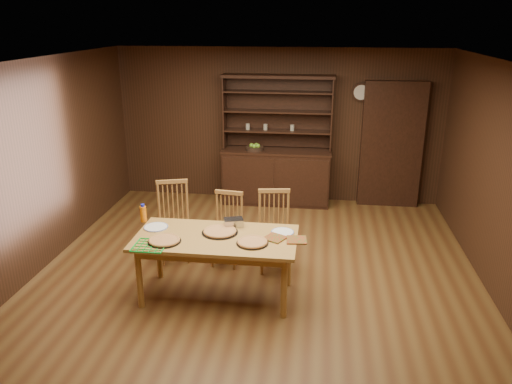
# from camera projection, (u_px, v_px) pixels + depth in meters

# --- Properties ---
(floor) EXTENTS (6.00, 6.00, 0.00)m
(floor) POSITION_uv_depth(u_px,v_px,m) (256.00, 280.00, 6.14)
(floor) COLOR brown
(floor) RESTS_ON ground
(room_shell) EXTENTS (6.00, 6.00, 6.00)m
(room_shell) POSITION_uv_depth(u_px,v_px,m) (256.00, 156.00, 5.62)
(room_shell) COLOR silver
(room_shell) RESTS_ON floor
(china_hutch) EXTENTS (1.84, 0.52, 2.17)m
(china_hutch) POSITION_uv_depth(u_px,v_px,m) (276.00, 169.00, 8.52)
(china_hutch) COLOR black
(china_hutch) RESTS_ON floor
(doorway) EXTENTS (1.00, 0.18, 2.10)m
(doorway) POSITION_uv_depth(u_px,v_px,m) (391.00, 145.00, 8.28)
(doorway) COLOR black
(doorway) RESTS_ON floor
(wall_clock) EXTENTS (0.30, 0.05, 0.30)m
(wall_clock) POSITION_uv_depth(u_px,v_px,m) (361.00, 92.00, 8.11)
(wall_clock) COLOR black
(wall_clock) RESTS_ON room_shell
(dining_table) EXTENTS (1.80, 0.90, 0.75)m
(dining_table) POSITION_uv_depth(u_px,v_px,m) (216.00, 244.00, 5.58)
(dining_table) COLOR #A57739
(dining_table) RESTS_ON floor
(chair_left) EXTENTS (0.53, 0.52, 1.06)m
(chair_left) POSITION_uv_depth(u_px,v_px,m) (174.00, 218.00, 6.57)
(chair_left) COLOR #A16737
(chair_left) RESTS_ON floor
(chair_center) EXTENTS (0.43, 0.42, 0.96)m
(chair_center) POSITION_uv_depth(u_px,v_px,m) (228.00, 226.00, 6.45)
(chair_center) COLOR #A16737
(chair_center) RESTS_ON floor
(chair_right) EXTENTS (0.47, 0.46, 1.03)m
(chair_right) POSITION_uv_depth(u_px,v_px,m) (274.00, 227.00, 6.31)
(chair_right) COLOR #A16737
(chair_right) RESTS_ON floor
(pizza_left) EXTENTS (0.36, 0.36, 0.04)m
(pizza_left) POSITION_uv_depth(u_px,v_px,m) (164.00, 240.00, 5.41)
(pizza_left) COLOR black
(pizza_left) RESTS_ON dining_table
(pizza_right) EXTENTS (0.35, 0.35, 0.04)m
(pizza_right) POSITION_uv_depth(u_px,v_px,m) (252.00, 242.00, 5.37)
(pizza_right) COLOR black
(pizza_right) RESTS_ON dining_table
(pizza_center) EXTENTS (0.41, 0.41, 0.04)m
(pizza_center) POSITION_uv_depth(u_px,v_px,m) (220.00, 231.00, 5.64)
(pizza_center) COLOR black
(pizza_center) RESTS_ON dining_table
(cooling_rack) EXTENTS (0.43, 0.43, 0.02)m
(cooling_rack) POSITION_uv_depth(u_px,v_px,m) (150.00, 245.00, 5.32)
(cooling_rack) COLOR #0CA82C
(cooling_rack) RESTS_ON dining_table
(plate_left) EXTENTS (0.28, 0.28, 0.02)m
(plate_left) POSITION_uv_depth(u_px,v_px,m) (156.00, 227.00, 5.78)
(plate_left) COLOR white
(plate_left) RESTS_ON dining_table
(plate_right) EXTENTS (0.26, 0.26, 0.02)m
(plate_right) POSITION_uv_depth(u_px,v_px,m) (283.00, 232.00, 5.64)
(plate_right) COLOR white
(plate_right) RESTS_ON dining_table
(foil_dish) EXTENTS (0.26, 0.22, 0.09)m
(foil_dish) POSITION_uv_depth(u_px,v_px,m) (234.00, 222.00, 5.82)
(foil_dish) COLOR silver
(foil_dish) RESTS_ON dining_table
(juice_bottle) EXTENTS (0.07, 0.07, 0.22)m
(juice_bottle) POSITION_uv_depth(u_px,v_px,m) (143.00, 214.00, 5.93)
(juice_bottle) COLOR orange
(juice_bottle) RESTS_ON dining_table
(pot_holder_a) EXTENTS (0.23, 0.23, 0.02)m
(pot_holder_a) POSITION_uv_depth(u_px,v_px,m) (297.00, 240.00, 5.45)
(pot_holder_a) COLOR red
(pot_holder_a) RESTS_ON dining_table
(pot_holder_b) EXTENTS (0.29, 0.29, 0.02)m
(pot_holder_b) POSITION_uv_depth(u_px,v_px,m) (275.00, 238.00, 5.49)
(pot_holder_b) COLOR red
(pot_holder_b) RESTS_ON dining_table
(fruit_bowl) EXTENTS (0.30, 0.30, 0.12)m
(fruit_bowl) POSITION_uv_depth(u_px,v_px,m) (255.00, 148.00, 8.38)
(fruit_bowl) COLOR black
(fruit_bowl) RESTS_ON china_hutch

